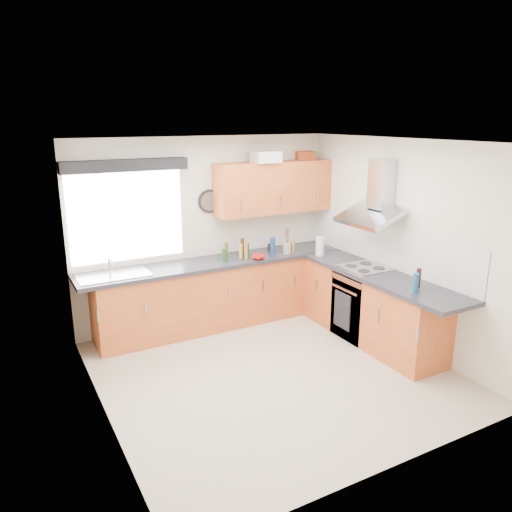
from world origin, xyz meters
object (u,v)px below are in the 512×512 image
oven (363,304)px  washing_machine (146,310)px  extractor_hood (375,199)px  upper_cabinets (274,187)px

oven → washing_machine: (-2.46, 1.22, -0.03)m
extractor_hood → washing_machine: extractor_hood is taller
oven → washing_machine: size_ratio=1.08×
oven → upper_cabinets: bearing=112.5°
oven → extractor_hood: 1.35m
extractor_hood → washing_machine: size_ratio=0.99×
upper_cabinets → washing_machine: size_ratio=2.16×
washing_machine → oven: bearing=-25.5°
washing_machine → extractor_hood: bearing=-24.6°
extractor_hood → upper_cabinets: size_ratio=0.46×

